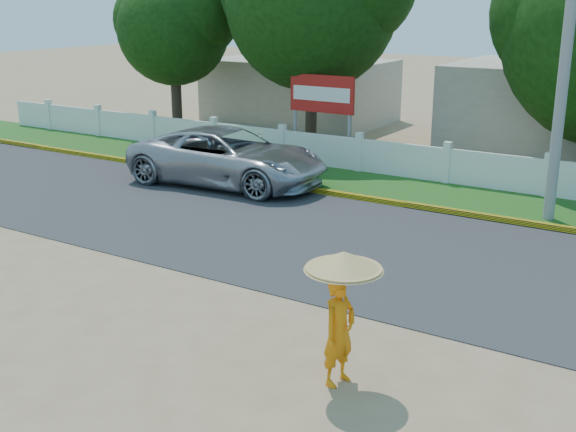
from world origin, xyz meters
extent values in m
plane|color=#9E8460|center=(0.00, 0.00, 0.00)|extent=(120.00, 120.00, 0.00)
cube|color=#38383A|center=(0.00, 4.50, 0.01)|extent=(60.00, 7.00, 0.02)
cube|color=#2D601E|center=(0.00, 9.75, 0.01)|extent=(60.00, 3.50, 0.03)
cube|color=yellow|center=(0.00, 8.05, 0.08)|extent=(40.00, 0.18, 0.16)
cube|color=silver|center=(0.00, 11.20, 0.55)|extent=(40.00, 0.10, 1.10)
cube|color=#B7AD99|center=(-10.00, 19.00, 1.40)|extent=(8.00, 5.00, 2.80)
cylinder|color=gray|center=(3.60, 8.93, 4.34)|extent=(0.28, 0.28, 8.68)
imported|color=#A5A6AD|center=(-5.62, 7.54, 0.86)|extent=(6.37, 3.30, 1.72)
imported|color=orange|center=(2.90, -1.23, 0.84)|extent=(0.51, 0.68, 1.67)
cylinder|color=gray|center=(2.95, -1.23, 1.48)|extent=(0.02, 0.02, 1.09)
cone|color=tan|center=(2.95, -1.23, 1.94)|extent=(1.14, 1.14, 0.28)
cylinder|color=gray|center=(-6.15, 12.30, 1.00)|extent=(0.12, 0.12, 2.00)
cylinder|color=gray|center=(-3.95, 12.30, 1.00)|extent=(0.12, 0.12, 2.00)
cube|color=#B51813|center=(-5.05, 12.30, 2.30)|extent=(2.50, 0.12, 1.30)
cube|color=silver|center=(-5.05, 12.24, 2.30)|extent=(2.25, 0.02, 0.49)
cylinder|color=#473828|center=(-6.61, 14.24, 1.77)|extent=(0.44, 0.44, 3.54)
sphere|color=#18420F|center=(-6.61, 14.24, 5.32)|extent=(6.46, 6.46, 6.46)
cylinder|color=#473828|center=(-13.01, 13.83, 1.50)|extent=(0.44, 0.44, 3.00)
sphere|color=#18420F|center=(-13.01, 13.83, 4.28)|extent=(4.66, 4.66, 4.66)
camera|label=1|loc=(7.36, -9.75, 5.50)|focal=45.00mm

